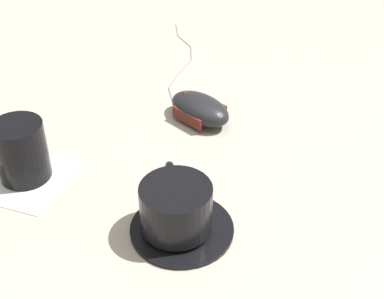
# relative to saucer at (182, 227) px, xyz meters

# --- Properties ---
(ground_plane) EXTENTS (3.00, 3.00, 0.00)m
(ground_plane) POSITION_rel_saucer_xyz_m (-0.09, -0.12, -0.00)
(ground_plane) COLOR #B2A899
(saucer) EXTENTS (0.12, 0.12, 0.01)m
(saucer) POSITION_rel_saucer_xyz_m (0.00, 0.00, 0.00)
(saucer) COLOR black
(saucer) RESTS_ON ground
(coffee_cup) EXTENTS (0.10, 0.08, 0.06)m
(coffee_cup) POSITION_rel_saucer_xyz_m (0.00, -0.01, 0.03)
(coffee_cup) COLOR black
(coffee_cup) RESTS_ON saucer
(computer_mouse) EXTENTS (0.10, 0.12, 0.04)m
(computer_mouse) POSITION_rel_saucer_xyz_m (-0.23, -0.04, 0.01)
(computer_mouse) COLOR black
(computer_mouse) RESTS_ON ground
(mouse_cable) EXTENTS (0.30, 0.09, 0.00)m
(mouse_cable) POSITION_rel_saucer_xyz_m (-0.41, -0.12, -0.00)
(mouse_cable) COLOR gray
(mouse_cable) RESTS_ON ground
(napkin_under_glass) EXTENTS (0.13, 0.13, 0.00)m
(napkin_under_glass) POSITION_rel_saucer_xyz_m (-0.04, -0.23, -0.00)
(napkin_under_glass) COLOR silver
(napkin_under_glass) RESTS_ON ground
(drinking_glass) EXTENTS (0.07, 0.07, 0.08)m
(drinking_glass) POSITION_rel_saucer_xyz_m (-0.04, -0.22, 0.04)
(drinking_glass) COLOR black
(drinking_glass) RESTS_ON napkin_under_glass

